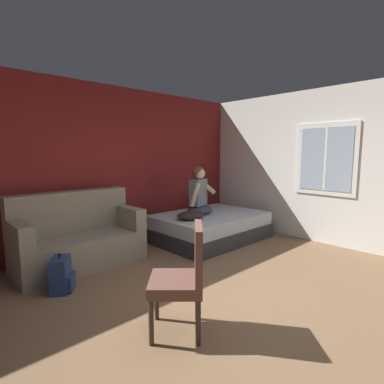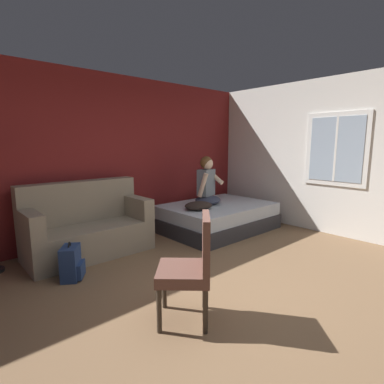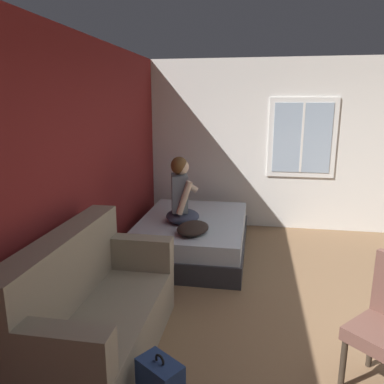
# 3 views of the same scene
# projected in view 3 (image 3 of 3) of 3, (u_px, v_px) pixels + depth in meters

# --- Properties ---
(ground_plane) EXTENTS (40.00, 40.00, 0.00)m
(ground_plane) POSITION_uv_depth(u_px,v_px,m) (376.00, 342.00, 3.26)
(ground_plane) COLOR brown
(wall_back_accent) EXTENTS (11.01, 0.16, 2.70)m
(wall_back_accent) POSITION_uv_depth(u_px,v_px,m) (56.00, 179.00, 3.42)
(wall_back_accent) COLOR maroon
(wall_back_accent) RESTS_ON ground
(wall_side_with_window) EXTENTS (0.19, 7.05, 2.70)m
(wall_side_with_window) POSITION_uv_depth(u_px,v_px,m) (327.00, 146.00, 5.90)
(wall_side_with_window) COLOR silver
(wall_side_with_window) RESTS_ON ground
(bed) EXTENTS (2.00, 1.44, 0.48)m
(bed) POSITION_uv_depth(u_px,v_px,m) (193.00, 236.00, 5.16)
(bed) COLOR #2D2D33
(bed) RESTS_ON ground
(couch) EXTENTS (1.70, 0.83, 1.04)m
(couch) POSITION_uv_depth(u_px,v_px,m) (93.00, 312.00, 3.01)
(couch) COLOR gray
(couch) RESTS_ON ground
(person_seated) EXTENTS (0.62, 0.56, 0.88)m
(person_seated) POSITION_uv_depth(u_px,v_px,m) (181.00, 196.00, 4.90)
(person_seated) COLOR #383D51
(person_seated) RESTS_ON bed
(throw_pillow) EXTENTS (0.56, 0.48, 0.14)m
(throw_pillow) POSITION_uv_depth(u_px,v_px,m) (193.00, 228.00, 4.52)
(throw_pillow) COLOR #2D231E
(throw_pillow) RESTS_ON bed
(cell_phone) EXTENTS (0.11, 0.16, 0.01)m
(cell_phone) POSITION_uv_depth(u_px,v_px,m) (199.00, 231.00, 4.61)
(cell_phone) COLOR #B7B7BC
(cell_phone) RESTS_ON bed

